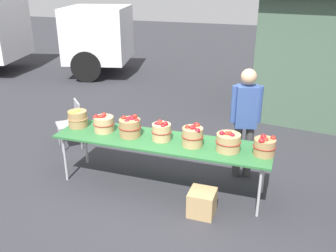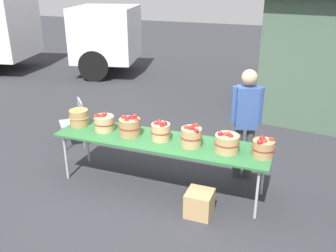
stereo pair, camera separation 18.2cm
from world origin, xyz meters
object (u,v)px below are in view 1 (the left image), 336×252
at_px(apple_basket_green_0, 78,118).
at_px(vendor_adult, 246,116).
at_px(apple_basket_red_3, 193,136).
at_px(apple_basket_red_1, 130,127).
at_px(apple_basket_red_4, 228,142).
at_px(apple_basket_red_2, 162,131).
at_px(apple_basket_red_5, 264,146).
at_px(folding_chair, 72,121).
at_px(apple_basket_red_0, 104,123).
at_px(produce_crate, 202,203).
at_px(market_table, 161,142).

distance_m(apple_basket_green_0, vendor_adult, 2.54).
bearing_deg(apple_basket_green_0, apple_basket_red_3, -2.92).
distance_m(apple_basket_red_1, apple_basket_red_4, 1.43).
bearing_deg(apple_basket_red_3, apple_basket_red_1, 178.51).
bearing_deg(apple_basket_green_0, vendor_adult, 14.34).
bearing_deg(apple_basket_red_1, apple_basket_green_0, 175.61).
xyz_separation_m(apple_basket_green_0, apple_basket_red_4, (2.34, -0.09, -0.01)).
height_order(apple_basket_red_2, apple_basket_red_5, apple_basket_red_2).
relative_size(apple_basket_red_5, folding_chair, 0.35).
bearing_deg(apple_basket_red_3, apple_basket_red_5, 1.23).
xyz_separation_m(apple_basket_red_3, folding_chair, (-2.44, 0.81, -0.39)).
bearing_deg(folding_chair, apple_basket_green_0, -3.50).
relative_size(apple_basket_red_0, apple_basket_red_1, 0.96).
relative_size(apple_basket_green_0, apple_basket_red_4, 0.91).
xyz_separation_m(apple_basket_red_2, folding_chair, (-1.98, 0.77, -0.38)).
bearing_deg(apple_basket_red_0, vendor_adult, 18.51).
xyz_separation_m(apple_basket_red_2, produce_crate, (0.73, -0.49, -0.72)).
relative_size(vendor_adult, folding_chair, 1.98).
bearing_deg(vendor_adult, produce_crate, 58.02).
relative_size(apple_basket_green_0, apple_basket_red_0, 0.97).
height_order(apple_basket_green_0, apple_basket_red_5, apple_basket_green_0).
distance_m(apple_basket_red_0, apple_basket_red_3, 1.39).
distance_m(market_table, apple_basket_red_5, 1.43).
height_order(apple_basket_red_3, apple_basket_red_5, apple_basket_red_3).
bearing_deg(vendor_adult, apple_basket_green_0, -1.71).
relative_size(market_table, folding_chair, 3.60).
height_order(apple_basket_red_0, apple_basket_red_1, apple_basket_red_1).
relative_size(market_table, apple_basket_red_0, 9.81).
xyz_separation_m(apple_basket_green_0, produce_crate, (2.12, -0.55, -0.72)).
bearing_deg(vendor_adult, apple_basket_red_4, 64.55).
xyz_separation_m(market_table, apple_basket_red_4, (0.95, -0.02, 0.16)).
xyz_separation_m(apple_basket_red_0, produce_crate, (1.66, -0.51, -0.71)).
distance_m(apple_basket_red_3, vendor_adult, 0.95).
bearing_deg(apple_basket_green_0, folding_chair, 129.61).
bearing_deg(vendor_adult, apple_basket_red_1, 8.22).
xyz_separation_m(apple_basket_red_5, vendor_adult, (-0.35, 0.70, 0.13)).
xyz_separation_m(apple_basket_red_0, apple_basket_red_2, (0.93, -0.02, 0.01)).
bearing_deg(folding_chair, apple_basket_red_1, 19.30).
bearing_deg(apple_basket_red_3, folding_chair, 161.69).
distance_m(apple_basket_red_3, produce_crate, 0.90).
height_order(apple_basket_green_0, apple_basket_red_1, apple_basket_red_1).
distance_m(apple_basket_green_0, apple_basket_red_1, 0.91).
bearing_deg(apple_basket_red_0, produce_crate, -17.17).
bearing_deg(apple_basket_green_0, apple_basket_red_0, -4.77).
relative_size(apple_basket_red_2, produce_crate, 0.87).
height_order(market_table, apple_basket_red_1, apple_basket_red_1).
distance_m(apple_basket_red_2, vendor_adult, 1.27).
bearing_deg(apple_basket_red_5, produce_crate, -145.11).
xyz_separation_m(apple_basket_red_3, produce_crate, (0.27, -0.46, -0.73)).
height_order(market_table, apple_basket_red_4, apple_basket_red_4).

